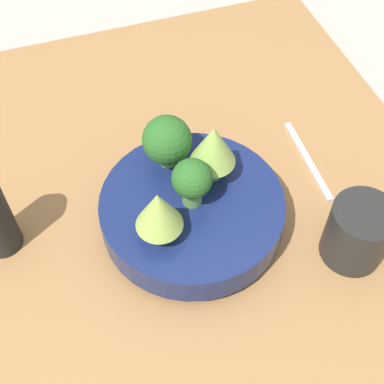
# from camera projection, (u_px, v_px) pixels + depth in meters

# --- Properties ---
(ground_plane) EXTENTS (6.00, 6.00, 0.00)m
(ground_plane) POSITION_uv_depth(u_px,v_px,m) (186.00, 268.00, 0.80)
(ground_plane) COLOR #ADA89E
(table) EXTENTS (1.08, 0.85, 0.05)m
(table) POSITION_uv_depth(u_px,v_px,m) (186.00, 259.00, 0.78)
(table) COLOR #9E7042
(table) RESTS_ON ground_plane
(bowl) EXTENTS (0.26, 0.26, 0.06)m
(bowl) POSITION_uv_depth(u_px,v_px,m) (192.00, 211.00, 0.76)
(bowl) COLOR navy
(bowl) RESTS_ON table
(romanesco_piece_far) EXTENTS (0.06, 0.06, 0.09)m
(romanesco_piece_far) POSITION_uv_depth(u_px,v_px,m) (158.00, 209.00, 0.66)
(romanesco_piece_far) COLOR #6BA34C
(romanesco_piece_far) RESTS_ON bowl
(broccoli_floret_right) EXTENTS (0.07, 0.07, 0.08)m
(broccoli_floret_right) POSITION_uv_depth(u_px,v_px,m) (167.00, 141.00, 0.74)
(broccoli_floret_right) COLOR #6BA34C
(broccoli_floret_right) RESTS_ON bowl
(romanesco_piece_near) EXTENTS (0.06, 0.06, 0.10)m
(romanesco_piece_near) POSITION_uv_depth(u_px,v_px,m) (213.00, 147.00, 0.72)
(romanesco_piece_near) COLOR #609347
(romanesco_piece_near) RESTS_ON bowl
(broccoli_floret_center) EXTENTS (0.05, 0.05, 0.08)m
(broccoli_floret_center) POSITION_uv_depth(u_px,v_px,m) (192.00, 180.00, 0.70)
(broccoli_floret_center) COLOR #609347
(broccoli_floret_center) RESTS_ON bowl
(cup) EXTENTS (0.09, 0.09, 0.10)m
(cup) POSITION_uv_depth(u_px,v_px,m) (358.00, 233.00, 0.72)
(cup) COLOR black
(cup) RESTS_ON table
(fork) EXTENTS (0.17, 0.02, 0.01)m
(fork) POSITION_uv_depth(u_px,v_px,m) (308.00, 160.00, 0.86)
(fork) COLOR silver
(fork) RESTS_ON table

